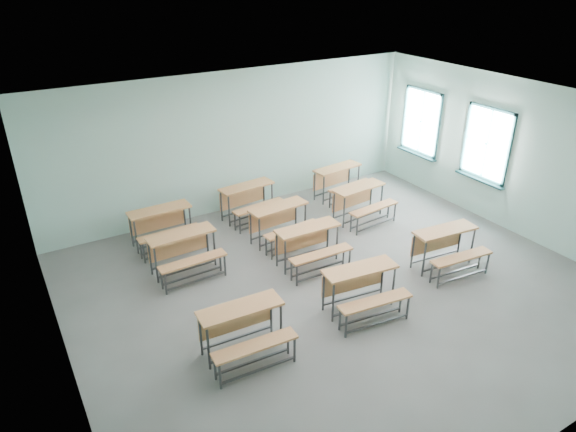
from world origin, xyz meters
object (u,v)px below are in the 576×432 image
at_px(desk_unit_r2c1, 282,219).
at_px(desk_unit_r3c0, 162,222).
at_px(desk_unit_r1c1, 311,241).
at_px(desk_unit_r2c0, 184,248).
at_px(desk_unit_r3c2, 340,178).
at_px(desk_unit_r0c2, 448,244).
at_px(desk_unit_r0c1, 363,285).
at_px(desk_unit_r3c1, 250,197).
at_px(desk_unit_r0c0, 244,326).
at_px(desk_unit_r2c2, 362,199).

xyz_separation_m(desk_unit_r2c1, desk_unit_r3c0, (-2.14, 1.12, 0.00)).
bearing_deg(desk_unit_r3c0, desk_unit_r1c1, -46.69).
relative_size(desk_unit_r2c0, desk_unit_r3c2, 0.95).
distance_m(desk_unit_r2c1, desk_unit_r3c2, 2.62).
bearing_deg(desk_unit_r2c0, desk_unit_r1c1, -25.97).
bearing_deg(desk_unit_r3c2, desk_unit_r0c2, -99.50).
xyz_separation_m(desk_unit_r0c1, desk_unit_r2c1, (0.06, 2.74, 0.00)).
bearing_deg(desk_unit_r0c1, desk_unit_r1c1, 95.08).
xyz_separation_m(desk_unit_r3c1, desk_unit_r3c2, (2.41, -0.11, 0.00)).
distance_m(desk_unit_r0c0, desk_unit_r2c1, 3.47).
relative_size(desk_unit_r1c1, desk_unit_r2c0, 1.01).
xyz_separation_m(desk_unit_r2c0, desk_unit_r3c1, (2.06, 1.40, 0.00)).
distance_m(desk_unit_r1c1, desk_unit_r3c1, 2.38).
bearing_deg(desk_unit_r2c2, desk_unit_r2c1, 173.19).
distance_m(desk_unit_r1c1, desk_unit_r2c0, 2.35).
xyz_separation_m(desk_unit_r0c0, desk_unit_r1c1, (2.20, 1.60, 0.00)).
height_order(desk_unit_r0c0, desk_unit_r3c0, same).
xyz_separation_m(desk_unit_r0c1, desk_unit_r3c2, (2.40, 3.91, 0.00)).
distance_m(desk_unit_r0c0, desk_unit_r3c1, 4.51).
relative_size(desk_unit_r2c2, desk_unit_r3c2, 0.99).
bearing_deg(desk_unit_r2c2, desk_unit_r2c0, 175.36).
distance_m(desk_unit_r0c2, desk_unit_r1c1, 2.56).
xyz_separation_m(desk_unit_r1c1, desk_unit_r2c0, (-2.13, 0.98, 0.00)).
relative_size(desk_unit_r0c0, desk_unit_r2c0, 1.02).
height_order(desk_unit_r2c0, desk_unit_r2c1, same).
relative_size(desk_unit_r0c0, desk_unit_r3c0, 1.03).
distance_m(desk_unit_r0c0, desk_unit_r0c2, 4.35).
xyz_separation_m(desk_unit_r0c0, desk_unit_r0c2, (4.34, 0.20, 0.00)).
height_order(desk_unit_r0c1, desk_unit_r1c1, same).
height_order(desk_unit_r2c2, desk_unit_r3c1, same).
xyz_separation_m(desk_unit_r1c1, desk_unit_r3c0, (-2.14, 2.20, 0.00)).
bearing_deg(desk_unit_r2c1, desk_unit_r3c1, 88.51).
bearing_deg(desk_unit_r0c2, desk_unit_r0c1, -167.81).
relative_size(desk_unit_r0c0, desk_unit_r2c1, 0.99).
bearing_deg(desk_unit_r0c1, desk_unit_r2c0, 135.36).
relative_size(desk_unit_r1c1, desk_unit_r3c0, 1.01).
relative_size(desk_unit_r0c0, desk_unit_r3c1, 0.98).
height_order(desk_unit_r0c2, desk_unit_r2c1, same).
relative_size(desk_unit_r0c1, desk_unit_r0c2, 1.01).
bearing_deg(desk_unit_r3c0, desk_unit_r2c1, -28.41).
bearing_deg(desk_unit_r1c1, desk_unit_r3c1, 93.67).
bearing_deg(desk_unit_r0c2, desk_unit_r3c1, 126.16).
height_order(desk_unit_r2c2, desk_unit_r3c2, same).
bearing_deg(desk_unit_r2c1, desk_unit_r0c2, -53.78).
distance_m(desk_unit_r2c2, desk_unit_r3c0, 4.34).
height_order(desk_unit_r0c0, desk_unit_r3c2, same).
distance_m(desk_unit_r0c2, desk_unit_r2c0, 4.90).
xyz_separation_m(desk_unit_r0c2, desk_unit_r2c0, (-4.28, 2.38, 0.00)).
height_order(desk_unit_r0c0, desk_unit_r2c1, same).
distance_m(desk_unit_r0c2, desk_unit_r2c1, 3.29).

